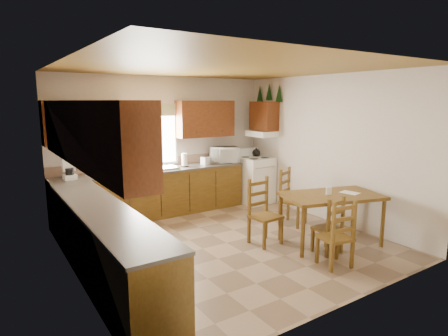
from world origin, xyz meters
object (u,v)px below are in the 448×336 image
stove (255,180)px  microwave (224,155)px  chair_near_left (335,233)px  chair_far_left (266,212)px  dining_table (330,219)px  chair_far_right (293,197)px  chair_near_right (328,225)px

stove → microwave: microwave is taller
chair_near_left → chair_far_left: (-0.27, 1.15, 0.05)m
chair_far_left → stove: bearing=51.4°
dining_table → chair_far_right: chair_far_right is taller
chair_near_right → stove: bearing=-106.1°
chair_near_left → chair_near_right: 0.46m
dining_table → chair_far_left: 1.03m
dining_table → chair_near_right: (-0.32, -0.22, 0.03)m
dining_table → chair_near_left: (-0.59, -0.59, 0.07)m
dining_table → chair_near_right: bearing=-128.5°
microwave → chair_near_right: size_ratio=0.65×
stove → chair_far_right: size_ratio=0.97×
microwave → chair_far_right: bearing=-58.4°
chair_far_right → stove: bearing=53.8°
chair_near_right → dining_table: bearing=-144.4°
chair_near_left → chair_far_left: size_ratio=0.91×
microwave → chair_near_right: bearing=-71.0°
microwave → chair_near_left: size_ratio=0.60×
microwave → chair_far_left: 2.46m
chair_near_left → chair_near_right: size_ratio=1.09×
chair_near_left → chair_far_left: 1.18m
stove → chair_near_right: (-0.84, -2.82, -0.06)m
chair_near_right → chair_far_left: chair_far_left is taller
chair_near_left → microwave: bearing=-85.7°
chair_far_right → chair_far_left: bearing=-179.7°
chair_near_left → stove: bearing=-97.4°
chair_near_right → chair_far_right: 1.31m
stove → chair_far_left: (-1.38, -2.04, 0.02)m
microwave → chair_far_left: (-0.72, -2.27, -0.57)m
stove → chair_near_right: stove is taller
chair_far_left → chair_far_right: chair_far_left is taller
stove → chair_near_left: 3.38m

